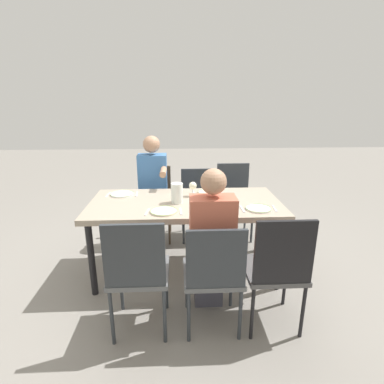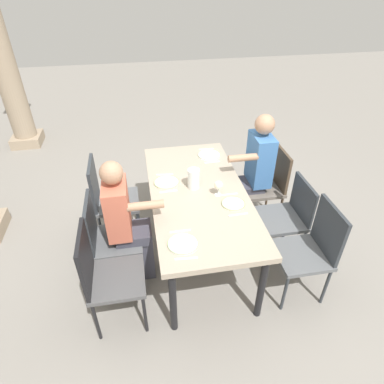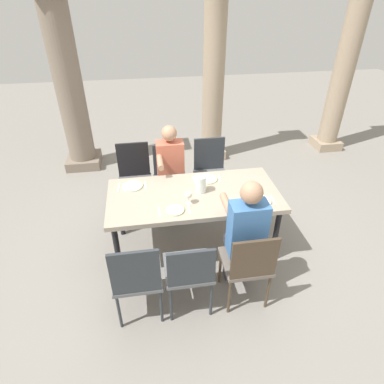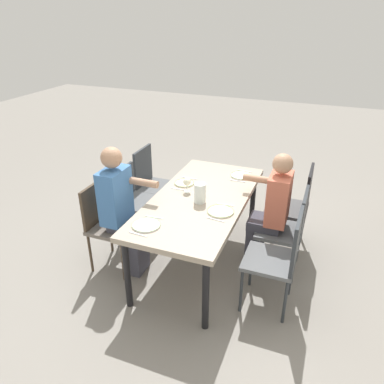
% 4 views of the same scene
% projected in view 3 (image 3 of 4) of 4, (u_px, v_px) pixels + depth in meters
% --- Properties ---
extents(ground_plane, '(16.00, 16.00, 0.00)m').
position_uv_depth(ground_plane, '(194.00, 246.00, 3.96)').
color(ground_plane, gray).
extents(dining_table, '(1.87, 0.89, 0.77)m').
position_uv_depth(dining_table, '(194.00, 199.00, 3.57)').
color(dining_table, tan).
rests_on(dining_table, ground).
extents(chair_west_north, '(0.44, 0.44, 0.96)m').
position_uv_depth(chair_west_north, '(135.00, 175.00, 4.29)').
color(chair_west_north, '#4F4F50').
rests_on(chair_west_north, ground).
extents(chair_west_south, '(0.44, 0.44, 0.93)m').
position_uv_depth(chair_west_south, '(137.00, 276.00, 2.87)').
color(chair_west_south, '#5B5E61').
rests_on(chair_west_south, ground).
extents(chair_mid_north, '(0.44, 0.44, 0.91)m').
position_uv_depth(chair_mid_north, '(170.00, 175.00, 4.36)').
color(chair_mid_north, '#5B5E61').
rests_on(chair_mid_north, ground).
extents(chair_mid_south, '(0.44, 0.44, 0.87)m').
position_uv_depth(chair_mid_south, '(189.00, 270.00, 2.94)').
color(chair_mid_south, '#5B5E61').
rests_on(chair_mid_south, ground).
extents(chair_east_north, '(0.44, 0.44, 0.96)m').
position_uv_depth(chair_east_north, '(210.00, 169.00, 4.42)').
color(chair_east_north, '#5B5E61').
rests_on(chair_east_north, ground).
extents(chair_east_south, '(0.44, 0.44, 0.91)m').
position_uv_depth(chair_east_south, '(248.00, 263.00, 3.00)').
color(chair_east_south, '#6A6158').
rests_on(chair_east_south, ground).
extents(diner_woman_green, '(0.35, 0.49, 1.27)m').
position_uv_depth(diner_woman_green, '(171.00, 172.00, 4.12)').
color(diner_woman_green, '#3F3F4C').
rests_on(diner_woman_green, ground).
extents(diner_man_white, '(0.35, 0.49, 1.33)m').
position_uv_depth(diner_man_white, '(244.00, 235.00, 3.06)').
color(diner_man_white, '#3F3F4C').
rests_on(diner_man_white, ground).
extents(stone_column_near, '(0.55, 0.55, 2.73)m').
position_uv_depth(stone_column_near, '(69.00, 87.00, 4.93)').
color(stone_column_near, gray).
rests_on(stone_column_near, ground).
extents(stone_column_centre, '(0.45, 0.45, 3.09)m').
position_uv_depth(stone_column_centre, '(214.00, 69.00, 5.13)').
color(stone_column_centre, tan).
rests_on(stone_column_centre, ground).
extents(stone_column_far, '(0.45, 0.45, 2.84)m').
position_uv_depth(stone_column_far, '(343.00, 72.00, 5.49)').
color(stone_column_far, tan).
rests_on(stone_column_far, ground).
extents(plate_0, '(0.24, 0.24, 0.02)m').
position_uv_depth(plate_0, '(132.00, 186.00, 3.65)').
color(plate_0, white).
rests_on(plate_0, dining_table).
extents(fork_0, '(0.03, 0.17, 0.01)m').
position_uv_depth(fork_0, '(119.00, 188.00, 3.63)').
color(fork_0, silver).
rests_on(fork_0, dining_table).
extents(spoon_0, '(0.02, 0.17, 0.01)m').
position_uv_depth(spoon_0, '(146.00, 185.00, 3.67)').
color(spoon_0, silver).
rests_on(spoon_0, dining_table).
extents(plate_1, '(0.21, 0.21, 0.02)m').
position_uv_depth(plate_1, '(174.00, 210.00, 3.28)').
color(plate_1, silver).
rests_on(plate_1, dining_table).
extents(wine_glass_1, '(0.08, 0.08, 0.15)m').
position_uv_depth(wine_glass_1, '(189.00, 195.00, 3.33)').
color(wine_glass_1, white).
rests_on(wine_glass_1, dining_table).
extents(fork_1, '(0.02, 0.17, 0.01)m').
position_uv_depth(fork_1, '(159.00, 212.00, 3.26)').
color(fork_1, silver).
rests_on(fork_1, dining_table).
extents(spoon_1, '(0.02, 0.17, 0.01)m').
position_uv_depth(spoon_1, '(189.00, 209.00, 3.30)').
color(spoon_1, silver).
rests_on(spoon_1, dining_table).
extents(plate_2, '(0.25, 0.25, 0.02)m').
position_uv_depth(plate_2, '(207.00, 179.00, 3.78)').
color(plate_2, silver).
rests_on(plate_2, dining_table).
extents(fork_2, '(0.03, 0.17, 0.01)m').
position_uv_depth(fork_2, '(194.00, 180.00, 3.77)').
color(fork_2, silver).
rests_on(fork_2, dining_table).
extents(spoon_2, '(0.04, 0.17, 0.01)m').
position_uv_depth(spoon_2, '(219.00, 178.00, 3.80)').
color(spoon_2, silver).
rests_on(spoon_2, dining_table).
extents(plate_3, '(0.25, 0.25, 0.02)m').
position_uv_depth(plate_3, '(259.00, 201.00, 3.41)').
color(plate_3, white).
rests_on(plate_3, dining_table).
extents(fork_3, '(0.02, 0.17, 0.01)m').
position_uv_depth(fork_3, '(246.00, 202.00, 3.39)').
color(fork_3, silver).
rests_on(fork_3, dining_table).
extents(spoon_3, '(0.03, 0.17, 0.01)m').
position_uv_depth(spoon_3, '(273.00, 200.00, 3.43)').
color(spoon_3, silver).
rests_on(spoon_3, dining_table).
extents(water_pitcher, '(0.11, 0.11, 0.19)m').
position_uv_depth(water_pitcher, '(201.00, 185.00, 3.52)').
color(water_pitcher, white).
rests_on(water_pitcher, dining_table).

